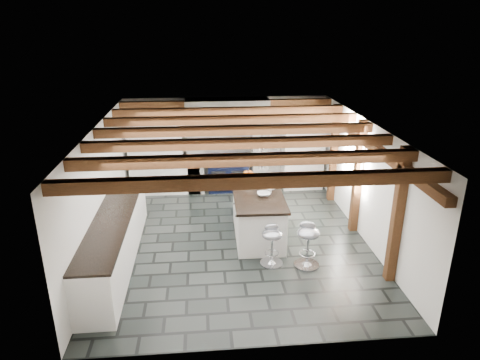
{
  "coord_description": "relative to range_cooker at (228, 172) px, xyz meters",
  "views": [
    {
      "loc": [
        -0.63,
        -7.47,
        4.07
      ],
      "look_at": [
        0.1,
        0.4,
        1.1
      ],
      "focal_mm": 32.0,
      "sensor_mm": 36.0,
      "label": 1
    }
  ],
  "objects": [
    {
      "name": "bar_stool_far",
      "position": [
        0.54,
        -3.63,
        -0.0
      ],
      "size": [
        0.4,
        0.4,
        0.75
      ],
      "rotation": [
        0.0,
        0.0,
        0.04
      ],
      "color": "silver",
      "rests_on": "ground"
    },
    {
      "name": "bar_stool_near",
      "position": [
        1.15,
        -3.74,
        0.04
      ],
      "size": [
        0.5,
        0.5,
        0.82
      ],
      "rotation": [
        0.0,
        0.0,
        -0.28
      ],
      "color": "silver",
      "rests_on": "ground"
    },
    {
      "name": "kitchen_island",
      "position": [
        0.43,
        -2.56,
        -0.0
      ],
      "size": [
        1.0,
        1.86,
        1.21
      ],
      "rotation": [
        0.0,
        0.0,
        -0.02
      ],
      "color": "white",
      "rests_on": "ground"
    },
    {
      "name": "range_cooker",
      "position": [
        0.0,
        0.0,
        0.0
      ],
      "size": [
        1.0,
        0.63,
        0.99
      ],
      "color": "black",
      "rests_on": "ground"
    },
    {
      "name": "room_shell",
      "position": [
        -0.61,
        -1.26,
        0.6
      ],
      "size": [
        6.0,
        6.03,
        6.0
      ],
      "color": "white",
      "rests_on": "ground"
    },
    {
      "name": "ground",
      "position": [
        0.0,
        -2.68,
        -0.47
      ],
      "size": [
        6.0,
        6.0,
        0.0
      ],
      "primitive_type": "plane",
      "color": "black",
      "rests_on": "ground"
    }
  ]
}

